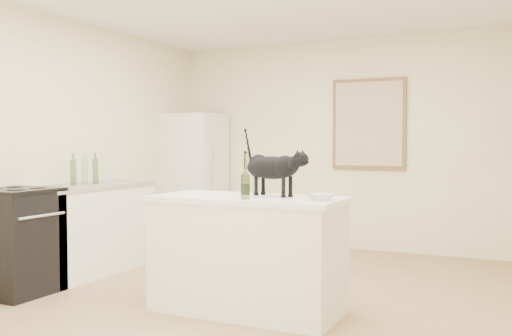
{
  "coord_description": "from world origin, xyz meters",
  "views": [
    {
      "loc": [
        2.06,
        -4.15,
        1.31
      ],
      "look_at": [
        0.15,
        -0.15,
        1.12
      ],
      "focal_mm": 40.08,
      "sensor_mm": 36.0,
      "label": 1
    }
  ],
  "objects_px": {
    "black_cat": "(272,171)",
    "wine_bottle": "(245,178)",
    "stove": "(16,242)",
    "fridge": "(195,178)",
    "glass_bowl": "(321,197)"
  },
  "relations": [
    {
      "from": "stove",
      "to": "glass_bowl",
      "type": "xyz_separation_m",
      "value": [
        2.68,
        0.32,
        0.48
      ]
    },
    {
      "from": "fridge",
      "to": "glass_bowl",
      "type": "height_order",
      "value": "fridge"
    },
    {
      "from": "stove",
      "to": "black_cat",
      "type": "height_order",
      "value": "black_cat"
    },
    {
      "from": "black_cat",
      "to": "wine_bottle",
      "type": "relative_size",
      "value": 1.83
    },
    {
      "from": "fridge",
      "to": "glass_bowl",
      "type": "relative_size",
      "value": 8.2
    },
    {
      "from": "black_cat",
      "to": "glass_bowl",
      "type": "distance_m",
      "value": 0.54
    },
    {
      "from": "stove",
      "to": "fridge",
      "type": "xyz_separation_m",
      "value": [
        0.0,
        2.95,
        0.4
      ]
    },
    {
      "from": "fridge",
      "to": "stove",
      "type": "bearing_deg",
      "value": -90.0
    },
    {
      "from": "stove",
      "to": "wine_bottle",
      "type": "distance_m",
      "value": 2.22
    },
    {
      "from": "stove",
      "to": "black_cat",
      "type": "xyz_separation_m",
      "value": [
        2.21,
        0.52,
        0.65
      ]
    },
    {
      "from": "black_cat",
      "to": "wine_bottle",
      "type": "height_order",
      "value": "black_cat"
    },
    {
      "from": "stove",
      "to": "wine_bottle",
      "type": "height_order",
      "value": "wine_bottle"
    },
    {
      "from": "stove",
      "to": "glass_bowl",
      "type": "height_order",
      "value": "glass_bowl"
    },
    {
      "from": "stove",
      "to": "black_cat",
      "type": "distance_m",
      "value": 2.36
    },
    {
      "from": "fridge",
      "to": "wine_bottle",
      "type": "xyz_separation_m",
      "value": [
        2.13,
        -2.75,
        0.2
      ]
    }
  ]
}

